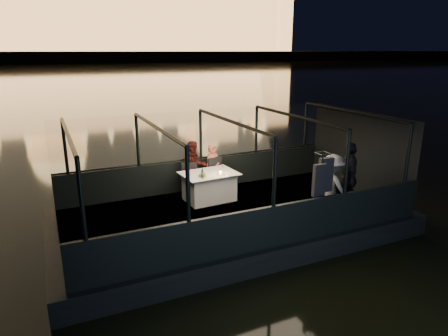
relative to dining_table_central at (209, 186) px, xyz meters
name	(u,v)px	position (x,y,z in m)	size (l,w,h in m)	color
river_water	(60,73)	(0.16, 78.98, -0.89)	(500.00, 500.00, 0.00)	black
boat_hull	(231,230)	(0.16, -1.02, -0.89)	(8.60, 4.40, 1.00)	black
boat_deck	(231,213)	(0.16, -1.02, -0.41)	(8.00, 4.00, 0.04)	black
gunwale_port	(201,174)	(0.16, 0.98, 0.06)	(8.00, 0.08, 0.90)	black
gunwale_starboard	(273,227)	(0.16, -3.02, 0.06)	(8.00, 0.08, 0.90)	black
cabin_glass_port	(201,135)	(0.16, 0.98, 1.21)	(8.00, 0.02, 1.40)	#99B2B2
cabin_glass_starboard	(275,173)	(0.16, -3.02, 1.21)	(8.00, 0.02, 1.40)	#99B2B2
cabin_roof_glass	(231,121)	(0.16, -1.02, 1.91)	(8.00, 4.00, 0.02)	#99B2B2
end_wall_fore	(53,192)	(-3.84, -1.02, 0.76)	(0.02, 4.00, 2.30)	black
end_wall_aft	(359,152)	(4.16, -1.02, 0.76)	(0.02, 4.00, 2.30)	black
canopy_ribs	(231,168)	(0.16, -1.02, 0.76)	(8.00, 4.00, 2.30)	black
embankment	(45,58)	(0.16, 208.98, 0.11)	(400.00, 140.00, 6.00)	#423D33
dining_table_central	(209,186)	(0.00, 0.00, 0.00)	(1.45, 1.05, 0.77)	white
chair_port_left	(192,181)	(-0.33, 0.45, 0.06)	(0.43, 0.43, 0.92)	black
chair_port_right	(218,177)	(0.45, 0.45, 0.06)	(0.46, 0.46, 0.98)	black
coat_stand	(320,193)	(1.50, -2.77, 0.51)	(0.51, 0.41, 1.84)	black
person_woman_coral	(213,165)	(0.42, 0.72, 0.36)	(0.48, 0.32, 1.34)	#D9664F
person_man_maroon	(194,167)	(-0.15, 0.72, 0.36)	(0.72, 0.56, 1.49)	#421512
passenger_stripe	(332,184)	(2.25, -2.26, 0.47)	(1.02, 0.57, 1.57)	silver
passenger_dark	(348,179)	(2.81, -2.15, 0.47)	(1.05, 0.44, 1.79)	black
wine_bottle	(202,172)	(-0.32, -0.33, 0.53)	(0.06, 0.06, 0.27)	#153A19
bread_basket	(202,175)	(-0.28, -0.23, 0.42)	(0.18, 0.18, 0.07)	olive
amber_candle	(220,173)	(0.22, -0.25, 0.42)	(0.06, 0.06, 0.09)	#FFB13F
plate_near	(232,175)	(0.49, -0.42, 0.39)	(0.25, 0.25, 0.02)	silver
plate_far	(202,175)	(-0.25, -0.10, 0.39)	(0.25, 0.25, 0.02)	white
wine_glass_white	(203,175)	(-0.33, -0.42, 0.48)	(0.06, 0.06, 0.17)	silver
wine_glass_red	(223,168)	(0.37, -0.04, 0.48)	(0.07, 0.07, 0.19)	white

